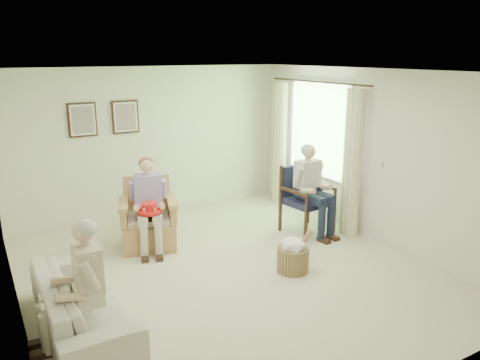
{
  "coord_description": "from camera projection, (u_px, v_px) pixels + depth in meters",
  "views": [
    {
      "loc": [
        -2.73,
        -5.0,
        2.81
      ],
      "look_at": [
        0.53,
        0.59,
        1.05
      ],
      "focal_mm": 35.0,
      "sensor_mm": 36.0,
      "label": 1
    }
  ],
  "objects": [
    {
      "name": "wood_armchair",
      "position": [
        304.0,
        196.0,
        7.55
      ],
      "size": [
        0.69,
        0.65,
        1.06
      ],
      "rotation": [
        0.0,
        0.0,
        0.11
      ],
      "color": "black",
      "rests_on": "ground"
    },
    {
      "name": "red_hat",
      "position": [
        149.0,
        209.0,
        6.59
      ],
      "size": [
        0.34,
        0.34,
        0.14
      ],
      "color": "red",
      "rests_on": "person_wicker"
    },
    {
      "name": "front_wall",
      "position": [
        398.0,
        256.0,
        3.6
      ],
      "size": [
        5.0,
        0.04,
        2.6
      ],
      "primitive_type": "cube",
      "color": "silver",
      "rests_on": "ground"
    },
    {
      "name": "sofa",
      "position": [
        82.0,
        302.0,
        4.89
      ],
      "size": [
        1.98,
        0.78,
        0.58
      ],
      "primitive_type": "imported",
      "rotation": [
        0.0,
        0.0,
        1.57
      ],
      "color": "beige",
      "rests_on": "ground"
    },
    {
      "name": "person_wicker",
      "position": [
        150.0,
        198.0,
        6.77
      ],
      "size": [
        0.4,
        0.63,
        1.34
      ],
      "rotation": [
        0.0,
        0.0,
        -0.3
      ],
      "color": "beige",
      "rests_on": "ground"
    },
    {
      "name": "person_sofa",
      "position": [
        85.0,
        277.0,
        4.54
      ],
      "size": [
        0.42,
        0.62,
        1.25
      ],
      "rotation": [
        0.0,
        0.0,
        -1.61
      ],
      "color": "beige",
      "rests_on": "ground"
    },
    {
      "name": "person_dark",
      "position": [
        311.0,
        183.0,
        7.33
      ],
      "size": [
        0.4,
        0.62,
        1.41
      ],
      "rotation": [
        0.0,
        0.0,
        0.11
      ],
      "color": "#181F36",
      "rests_on": "ground"
    },
    {
      "name": "back_wall",
      "position": [
        152.0,
        142.0,
        8.18
      ],
      "size": [
        5.0,
        0.04,
        2.6
      ],
      "primitive_type": "cube",
      "color": "silver",
      "rests_on": "ground"
    },
    {
      "name": "right_wall",
      "position": [
        371.0,
        156.0,
        7.1
      ],
      "size": [
        0.04,
        5.5,
        2.6
      ],
      "primitive_type": "cube",
      "color": "silver",
      "rests_on": "ground"
    },
    {
      "name": "framed_print_left",
      "position": [
        82.0,
        120.0,
        7.47
      ],
      "size": [
        0.45,
        0.05,
        0.55
      ],
      "color": "#382114",
      "rests_on": "back_wall"
    },
    {
      "name": "window",
      "position": [
        319.0,
        127.0,
        8.01
      ],
      "size": [
        0.13,
        2.5,
        1.63
      ],
      "color": "#2D6B23",
      "rests_on": "right_wall"
    },
    {
      "name": "curtain_left",
      "position": [
        352.0,
        164.0,
        7.24
      ],
      "size": [
        0.34,
        0.34,
        2.3
      ],
      "primitive_type": "cylinder",
      "color": "#F3EBBE",
      "rests_on": "ground"
    },
    {
      "name": "hatbox",
      "position": [
        293.0,
        254.0,
        6.18
      ],
      "size": [
        0.55,
        0.55,
        0.62
      ],
      "color": "tan",
      "rests_on": "ground"
    },
    {
      "name": "curtain_right",
      "position": [
        280.0,
        144.0,
        8.88
      ],
      "size": [
        0.34,
        0.34,
        2.3
      ],
      "primitive_type": "cylinder",
      "color": "#F3EBBE",
      "rests_on": "ground"
    },
    {
      "name": "floor",
      "position": [
        228.0,
        271.0,
        6.23
      ],
      "size": [
        5.5,
        5.5,
        0.0
      ],
      "primitive_type": "plane",
      "color": "beige",
      "rests_on": "ground"
    },
    {
      "name": "wicker_armchair",
      "position": [
        148.0,
        225.0,
        7.0
      ],
      "size": [
        0.79,
        0.79,
        1.01
      ],
      "rotation": [
        0.0,
        0.0,
        -0.3
      ],
      "color": "tan",
      "rests_on": "ground"
    },
    {
      "name": "left_wall",
      "position": [
        8.0,
        209.0,
        4.68
      ],
      "size": [
        0.04,
        5.5,
        2.6
      ],
      "primitive_type": "cube",
      "color": "silver",
      "rests_on": "ground"
    },
    {
      "name": "ceiling",
      "position": [
        226.0,
        71.0,
        5.55
      ],
      "size": [
        5.0,
        5.5,
        0.02
      ],
      "primitive_type": "cube",
      "color": "white",
      "rests_on": "back_wall"
    },
    {
      "name": "framed_print_right",
      "position": [
        126.0,
        117.0,
        7.81
      ],
      "size": [
        0.45,
        0.05,
        0.55
      ],
      "color": "#382114",
      "rests_on": "back_wall"
    }
  ]
}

